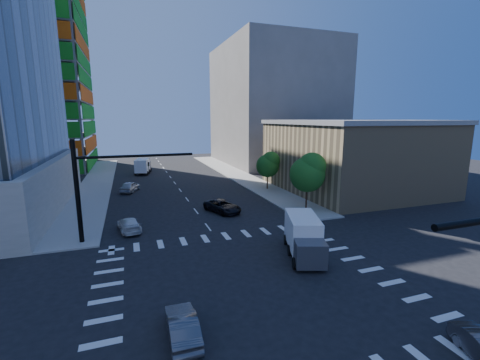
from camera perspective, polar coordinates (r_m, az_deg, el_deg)
name	(u,v)px	position (r m, az deg, el deg)	size (l,w,h in m)	color
ground	(251,284)	(22.45, 1.90, -17.95)	(160.00, 160.00, 0.00)	black
road_markings	(251,284)	(22.45, 1.90, -17.94)	(20.00, 20.00, 0.01)	silver
sidewalk_ne	(237,175)	(62.47, -0.62, 0.98)	(5.00, 60.00, 0.15)	gray
sidewalk_nw	(97,183)	(59.54, -24.07, -0.47)	(5.00, 60.00, 0.15)	gray
construction_building	(16,50)	(83.91, -34.95, 18.47)	(25.16, 34.50, 70.60)	slate
commercial_building	(352,155)	(51.86, 19.25, 4.18)	(20.50, 22.50, 10.60)	tan
bg_building_ne	(273,105)	(80.95, 5.87, 13.08)	(24.00, 30.00, 28.00)	slate
signal_mast_nw	(96,181)	(30.43, -24.30, -0.18)	(10.20, 0.40, 9.00)	black
tree_south	(309,172)	(38.30, 12.13, 1.42)	(4.16, 4.16, 6.82)	#382316
tree_north	(269,164)	(49.05, 5.12, 2.83)	(3.54, 3.52, 5.78)	#382316
car_nb_far	(223,206)	(37.73, -3.12, -4.68)	(2.36, 5.12, 1.42)	black
car_sb_near	(129,224)	(33.39, -19.12, -7.48)	(1.82, 4.48, 1.30)	silver
car_sb_mid	(130,187)	(50.81, -18.96, -1.11)	(1.85, 4.60, 1.57)	#B3B7BC
car_sb_cross	(182,326)	(17.76, -10.21, -24.17)	(1.42, 4.07, 1.34)	#4D4D52
box_truck_near	(304,240)	(26.28, 11.39, -10.46)	(4.29, 6.33, 3.06)	black
box_truck_far	(143,167)	(66.77, -16.81, 2.25)	(3.57, 6.11, 3.01)	black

